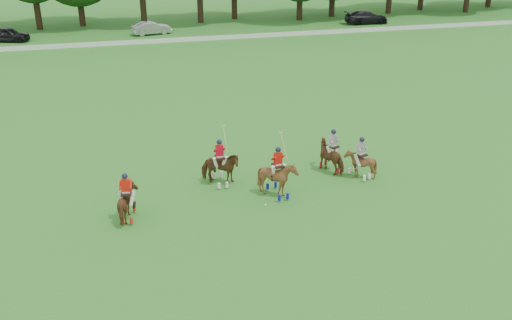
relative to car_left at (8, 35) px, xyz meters
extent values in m
plane|color=#24681D|center=(14.18, -42.50, -0.73)|extent=(180.00, 180.00, 0.00)
cylinder|color=black|center=(2.55, 5.99, 1.59)|extent=(0.70, 0.70, 4.64)
cylinder|color=black|center=(7.19, 7.02, 1.43)|extent=(0.70, 0.70, 4.31)
cylinder|color=black|center=(14.14, 5.50, 1.89)|extent=(0.70, 0.70, 5.24)
cylinder|color=black|center=(20.80, 5.74, 1.86)|extent=(0.70, 0.70, 5.19)
cylinder|color=black|center=(25.24, 7.12, 1.51)|extent=(0.70, 0.70, 4.48)
cylinder|color=black|center=(32.71, 4.32, 1.38)|extent=(0.70, 0.70, 4.21)
cylinder|color=black|center=(37.43, 5.67, 1.31)|extent=(0.70, 0.70, 4.07)
cube|color=white|center=(14.18, -4.50, -0.51)|extent=(120.00, 0.10, 0.44)
imported|color=black|center=(0.00, 0.00, 0.00)|extent=(4.58, 2.83, 1.46)
imported|color=#9D9CA2|center=(14.52, 0.00, -0.05)|extent=(4.34, 2.18, 1.36)
imported|color=black|center=(39.59, 0.00, 0.01)|extent=(5.17, 2.25, 1.48)
imported|color=#502E15|center=(10.05, -40.06, 0.02)|extent=(1.09, 1.87, 1.49)
cube|color=black|center=(10.05, -40.06, 0.56)|extent=(0.53, 0.63, 0.08)
cylinder|color=tan|center=(9.75, -40.01, 0.48)|extent=(0.07, 0.21, 1.29)
imported|color=#502E15|center=(14.64, -37.65, 0.10)|extent=(1.68, 1.45, 1.66)
cube|color=black|center=(14.64, -37.65, 0.72)|extent=(0.45, 0.57, 0.08)
cylinder|color=tan|center=(14.94, -37.64, 1.64)|extent=(0.05, 0.77, 1.08)
imported|color=#502E15|center=(17.04, -39.52, 0.17)|extent=(1.69, 1.84, 1.80)
cube|color=black|center=(17.04, -39.52, 0.84)|extent=(0.52, 0.62, 0.08)
cylinder|color=tan|center=(17.33, -39.47, 1.76)|extent=(0.15, 0.77, 1.08)
imported|color=#502E15|center=(20.56, -37.54, 0.06)|extent=(1.62, 2.05, 1.58)
cube|color=black|center=(20.56, -37.54, 0.64)|extent=(0.65, 0.70, 0.08)
cylinder|color=tan|center=(20.30, -37.67, 0.56)|extent=(0.12, 0.20, 1.29)
imported|color=#502E15|center=(21.63, -38.65, 0.00)|extent=(1.57, 1.66, 1.46)
cube|color=black|center=(21.63, -38.65, 0.54)|extent=(0.61, 0.68, 0.08)
cylinder|color=tan|center=(21.35, -38.76, 0.46)|extent=(0.10, 0.21, 1.29)
sphere|color=white|center=(16.20, -40.40, -0.68)|extent=(0.09, 0.09, 0.09)
camera|label=1|loc=(10.02, -62.69, 11.86)|focal=40.00mm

